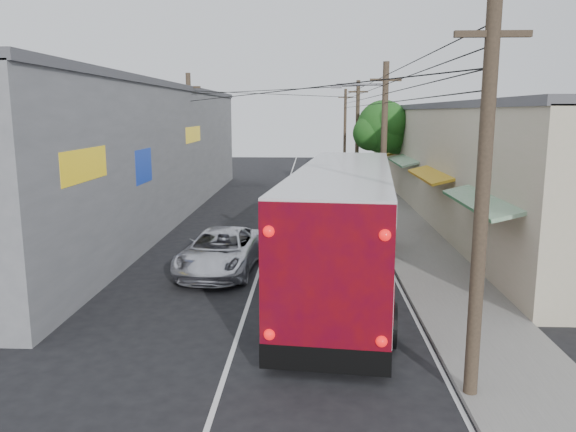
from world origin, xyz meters
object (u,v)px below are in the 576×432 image
Objects in this scene: parked_car_mid at (341,192)px; pedestrian_far at (377,207)px; parked_suv at (353,206)px; pedestrian_near at (382,211)px; coach_bus at (344,225)px; jeepney at (221,251)px; parked_car_far at (338,185)px.

parked_car_mid is 6.00m from pedestrian_far.
parked_car_mid is at bearing 93.21° from parked_suv.
parked_car_mid is at bearing -54.51° from pedestrian_near.
jeepney is (-4.41, 1.53, -1.31)m from coach_bus.
jeepney is 20.63m from parked_car_far.
pedestrian_near is at bearing -57.17° from parked_suv.
parked_suv is 1.30× the size of parked_car_mid.
parked_suv reaches higher than parked_car_mid.
pedestrian_near is at bearing -80.79° from parked_car_far.
parked_suv is at bearing 63.63° from jeepney.
parked_car_mid reaches higher than pedestrian_far.
parked_suv reaches higher than jeepney.
pedestrian_far reaches higher than parked_car_far.
parked_car_far is at bearing -58.81° from pedestrian_near.
pedestrian_near is (1.27, -1.96, 0.07)m from parked_suv.
jeepney is 10.90m from parked_suv.
parked_car_mid is 4.72m from parked_car_far.
coach_bus is at bearing -90.17° from parked_car_far.
coach_bus is 11.04m from parked_suv.
coach_bus is at bearing -97.17° from parked_car_mid.
pedestrian_near reaches higher than parked_car_mid.
pedestrian_near is (6.80, 7.43, 0.21)m from jeepney.
coach_bus reaches higher than parked_car_far.
parked_suv is 1.27m from pedestrian_far.
pedestrian_near reaches higher than parked_car_far.
pedestrian_far reaches higher than jeepney.
coach_bus is at bearing -95.90° from parked_suv.
coach_bus is 16.84m from parked_car_mid.
jeepney is 1.35× the size of parked_car_far.
parked_car_mid is at bearing -62.32° from pedestrian_far.
pedestrian_far is at bearing -79.01° from parked_car_mid.
parked_car_mid reaches higher than parked_car_far.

